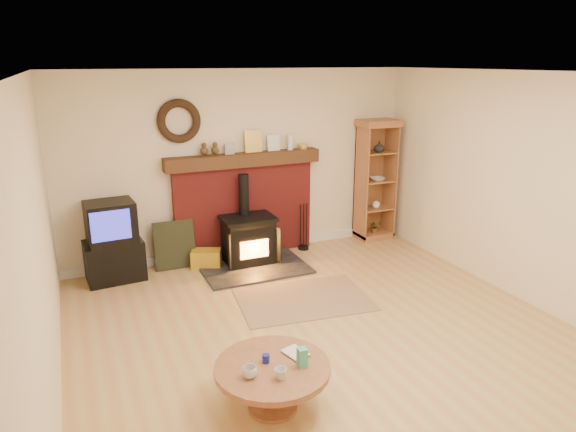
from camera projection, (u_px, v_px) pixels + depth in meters
name	position (u px, v px, depth m)	size (l,w,h in m)	color
ground	(332.00, 342.00, 5.14)	(5.50, 5.50, 0.00)	tan
room_shell	(330.00, 172.00, 4.72)	(5.02, 5.52, 2.61)	beige
chimney_breast	(244.00, 201.00, 7.25)	(2.20, 0.22, 1.78)	maroon
wood_stove	(249.00, 242.00, 7.01)	(1.40, 1.00, 1.23)	black
area_rug	(303.00, 299.00, 6.04)	(1.51, 1.04, 0.01)	brown
tv_unit	(113.00, 243.00, 6.47)	(0.74, 0.54, 1.03)	black
curio_cabinet	(375.00, 180.00, 7.90)	(0.60, 0.43, 1.86)	brown
firelog_box	(206.00, 259.00, 6.96)	(0.39, 0.24, 0.24)	#C9DB24
leaning_painting	(175.00, 245.00, 6.89)	(0.54, 0.03, 0.65)	black
fire_tools	(303.00, 241.00, 7.62)	(0.16, 0.16, 0.70)	black
coffee_table	(273.00, 374.00, 4.07)	(0.93, 0.93, 0.56)	brown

